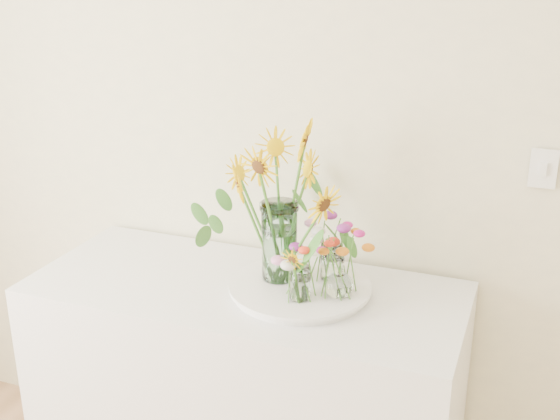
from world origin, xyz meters
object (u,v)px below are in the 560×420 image
object	(u,v)px
mason_jar	(279,241)
small_vase_a	(300,284)
small_vase_b	(339,277)
tray	(300,289)
counter	(247,404)
small_vase_c	(331,263)

from	to	relation	value
mason_jar	small_vase_a	distance (m)	0.18
small_vase_a	small_vase_b	xyz separation A→B (m)	(0.10, 0.07, 0.01)
small_vase_b	tray	bearing A→B (deg)	169.26
counter	tray	world-z (taller)	tray
mason_jar	small_vase_a	bearing A→B (deg)	-46.05
small_vase_b	mason_jar	bearing A→B (deg)	167.13
small_vase_c	small_vase_b	bearing A→B (deg)	-61.42
counter	small_vase_a	bearing A→B (deg)	-19.24
small_vase_a	small_vase_c	size ratio (longest dim) A/B	0.90
tray	small_vase_a	xyz separation A→B (m)	(0.03, -0.09, 0.07)
small_vase_a	small_vase_b	distance (m)	0.12
small_vase_b	small_vase_a	bearing A→B (deg)	-146.42
small_vase_b	small_vase_c	xyz separation A→B (m)	(-0.05, 0.10, -0.00)
tray	small_vase_c	size ratio (longest dim) A/B	3.49
tray	small_vase_b	xyz separation A→B (m)	(0.13, -0.03, 0.08)
tray	small_vase_c	world-z (taller)	small_vase_c
tray	small_vase_b	distance (m)	0.15
small_vase_a	small_vase_b	size ratio (longest dim) A/B	0.86
tray	small_vase_b	bearing A→B (deg)	-10.74
counter	small_vase_b	world-z (taller)	small_vase_b
counter	small_vase_a	xyz separation A→B (m)	(0.21, -0.08, 0.53)
tray	mason_jar	xyz separation A→B (m)	(-0.08, 0.02, 0.14)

